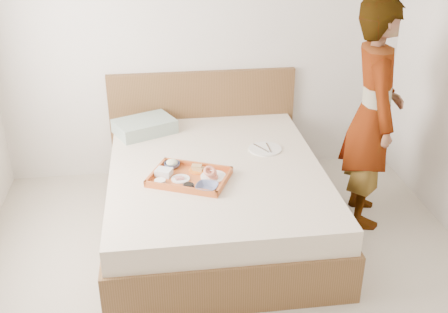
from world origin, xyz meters
name	(u,v)px	position (x,y,z in m)	size (l,w,h in m)	color
wall_back	(203,30)	(0.00, 2.00, 1.30)	(3.50, 0.01, 2.60)	silver
bed	(216,196)	(-0.02, 1.00, 0.27)	(1.65, 2.00, 0.53)	brown
headboard	(203,122)	(-0.02, 1.97, 0.47)	(1.65, 0.06, 0.95)	brown
pillow	(145,126)	(-0.53, 1.68, 0.59)	(0.47, 0.32, 0.11)	#96A398
tray	(190,177)	(-0.22, 0.81, 0.55)	(0.53, 0.38, 0.05)	#BF5420
prawn_plate	(214,177)	(-0.06, 0.79, 0.55)	(0.18, 0.18, 0.01)	white
navy_bowl_big	(207,187)	(-0.12, 0.63, 0.56)	(0.15, 0.15, 0.04)	navy
sauce_dish	(189,186)	(-0.24, 0.66, 0.56)	(0.08, 0.08, 0.03)	black
meat_plate	(181,179)	(-0.29, 0.79, 0.55)	(0.13, 0.13, 0.01)	white
bread_plate	(198,170)	(-0.16, 0.91, 0.55)	(0.13, 0.13, 0.01)	orange
salad_bowl	(172,165)	(-0.34, 0.99, 0.56)	(0.12, 0.12, 0.04)	navy
plastic_tub	(164,172)	(-0.40, 0.87, 0.57)	(0.11, 0.09, 0.05)	silver
cheese_round	(160,182)	(-0.43, 0.76, 0.56)	(0.08, 0.08, 0.03)	white
dinner_plate	(265,149)	(0.40, 1.22, 0.54)	(0.26, 0.26, 0.01)	white
person	(373,115)	(1.16, 1.00, 0.87)	(0.63, 0.42, 1.74)	beige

